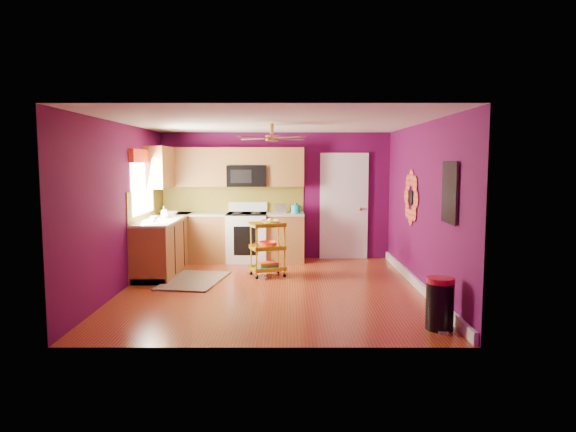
{
  "coord_description": "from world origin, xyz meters",
  "views": [
    {
      "loc": [
        0.25,
        -7.65,
        1.92
      ],
      "look_at": [
        0.24,
        0.4,
        1.07
      ],
      "focal_mm": 32.0,
      "sensor_mm": 36.0,
      "label": 1
    }
  ],
  "objects": [
    {
      "name": "counter_cup",
      "position": [
        -1.98,
        0.76,
        0.99
      ],
      "size": [
        0.12,
        0.12,
        0.09
      ],
      "primitive_type": "imported",
      "color": "white",
      "rests_on": "lower_cabinets"
    },
    {
      "name": "electric_range",
      "position": [
        -0.55,
        2.17,
        0.48
      ],
      "size": [
        0.76,
        0.66,
        1.13
      ],
      "color": "white",
      "rests_on": "ground"
    },
    {
      "name": "panel_door",
      "position": [
        1.35,
        2.47,
        1.02
      ],
      "size": [
        0.95,
        0.11,
        2.15
      ],
      "color": "white",
      "rests_on": "ground"
    },
    {
      "name": "room_envelope",
      "position": [
        0.03,
        0.0,
        1.63
      ],
      "size": [
        4.54,
        5.04,
        2.52
      ],
      "color": "#520940",
      "rests_on": "ground"
    },
    {
      "name": "shag_rug",
      "position": [
        -1.28,
        0.49,
        0.01
      ],
      "size": [
        1.06,
        1.51,
        0.02
      ],
      "primitive_type": "cube",
      "rotation": [
        0.0,
        0.0,
        -0.15
      ],
      "color": "black",
      "rests_on": "ground"
    },
    {
      "name": "rolling_cart",
      "position": [
        -0.09,
        0.88,
        0.51
      ],
      "size": [
        0.65,
        0.56,
        0.99
      ],
      "color": "gold",
      "rests_on": "ground"
    },
    {
      "name": "soap_bottle_b",
      "position": [
        -1.9,
        1.33,
        1.02
      ],
      "size": [
        0.12,
        0.12,
        0.15
      ],
      "primitive_type": "imported",
      "color": "white",
      "rests_on": "lower_cabinets"
    },
    {
      "name": "trash_can",
      "position": [
        1.99,
        -1.9,
        0.3
      ],
      "size": [
        0.33,
        0.35,
        0.61
      ],
      "color": "black",
      "rests_on": "ground"
    },
    {
      "name": "counter_dish",
      "position": [
        -1.94,
        1.9,
        0.97
      ],
      "size": [
        0.25,
        0.25,
        0.06
      ],
      "primitive_type": "imported",
      "color": "white",
      "rests_on": "lower_cabinets"
    },
    {
      "name": "toaster",
      "position": [
        0.1,
        2.21,
        1.03
      ],
      "size": [
        0.22,
        0.15,
        0.18
      ],
      "primitive_type": "cube",
      "color": "beige",
      "rests_on": "lower_cabinets"
    },
    {
      "name": "upper_cabinetry",
      "position": [
        -1.24,
        2.17,
        1.8
      ],
      "size": [
        2.8,
        2.3,
        1.26
      ],
      "color": "brown",
      "rests_on": "ground"
    },
    {
      "name": "ground",
      "position": [
        0.0,
        0.0,
        0.0
      ],
      "size": [
        5.0,
        5.0,
        0.0
      ],
      "primitive_type": "plane",
      "color": "maroon",
      "rests_on": "ground"
    },
    {
      "name": "lower_cabinets",
      "position": [
        -1.35,
        1.82,
        0.43
      ],
      "size": [
        2.81,
        2.31,
        0.94
      ],
      "color": "brown",
      "rests_on": "ground"
    },
    {
      "name": "right_wall_art",
      "position": [
        2.23,
        -0.34,
        1.44
      ],
      "size": [
        0.04,
        2.74,
        1.04
      ],
      "color": "black",
      "rests_on": "ground"
    },
    {
      "name": "teal_kettle",
      "position": [
        0.39,
        2.15,
        1.02
      ],
      "size": [
        0.18,
        0.18,
        0.21
      ],
      "color": "teal",
      "rests_on": "lower_cabinets"
    },
    {
      "name": "left_window",
      "position": [
        -2.22,
        1.05,
        1.74
      ],
      "size": [
        0.08,
        1.35,
        1.08
      ],
      "color": "white",
      "rests_on": "ground"
    },
    {
      "name": "soap_bottle_a",
      "position": [
        -1.96,
        1.38,
        1.04
      ],
      "size": [
        0.09,
        0.09,
        0.2
      ],
      "primitive_type": "imported",
      "color": "#EA3F72",
      "rests_on": "lower_cabinets"
    },
    {
      "name": "ceiling_fan",
      "position": [
        0.0,
        0.2,
        2.29
      ],
      "size": [
        1.01,
        1.01,
        0.26
      ],
      "color": "#BF8C3F",
      "rests_on": "ground"
    }
  ]
}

